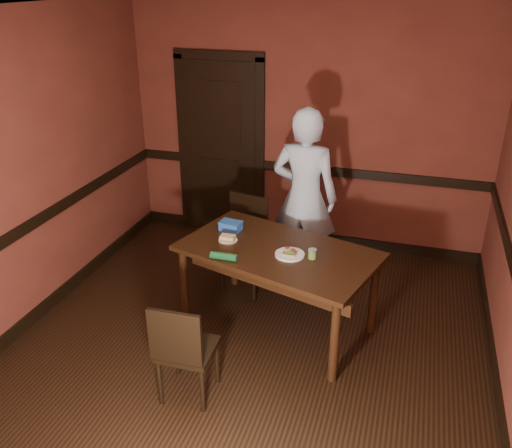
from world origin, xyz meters
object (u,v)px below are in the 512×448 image
Objects in this scene: dining_table at (277,288)px; person at (304,197)px; chair_near at (188,347)px; chair_far at (248,246)px; sauce_jar at (312,254)px; cheese_saucer at (228,239)px; sandwich_plate at (290,253)px; food_tub at (231,226)px.

dining_table is 1.05m from person.
chair_far is at bearing -90.56° from chair_near.
sauce_jar is 0.78m from cheese_saucer.
chair_far is at bearing 140.39° from sauce_jar.
dining_table is 0.92× the size of person.
chair_near is at bearing -118.75° from sandwich_plate.
dining_table is 7.69× the size of food_tub.
person is at bearing 60.90° from cheese_saucer.
sauce_jar is (0.77, -0.63, 0.35)m from chair_far.
food_tub is (-0.05, 0.22, 0.02)m from cheese_saucer.
chair_far is at bearing 87.64° from food_tub.
food_tub is at bearing -87.55° from chair_near.
person is 7.28× the size of sandwich_plate.
person reaches higher than sandwich_plate.
sauce_jar is at bearing -13.11° from food_tub.
chair_far is at bearing 145.58° from dining_table.
sandwich_plate is 1.15× the size of food_tub.
sandwich_plate is at bearing -15.06° from dining_table.
sandwich_plate is 0.59m from cheese_saucer.
chair_near is 3.90× the size of food_tub.
chair_far is 0.51× the size of person.
sandwich_plate is (0.12, -0.07, 0.40)m from dining_table.
sauce_jar reaches higher than sandwich_plate.
chair_near reaches higher than sandwich_plate.
sauce_jar is at bearing 0.80° from sandwich_plate.
chair_far is at bearing 38.96° from person.
food_tub is at bearing 54.09° from person.
sandwich_plate is 1.47× the size of cheese_saucer.
person reaches higher than cheese_saucer.
food_tub is at bearing 153.22° from sandwich_plate.
food_tub reaches higher than cheese_saucer.
chair_near reaches higher than cheese_saucer.
cheese_saucer is (-0.77, 0.10, -0.02)m from sauce_jar.
dining_table is at bearing -17.67° from food_tub.
sandwich_plate is (0.58, -0.64, 0.33)m from chair_far.
person is at bearing -104.86° from chair_near.
cheese_saucer is at bearing -89.19° from chair_near.
sauce_jar reaches higher than chair_near.
person is at bearing 106.15° from sauce_jar.
sauce_jar is at bearing 3.72° from dining_table.
person is at bearing 95.47° from sandwich_plate.
dining_table is at bearing 167.21° from sauce_jar.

